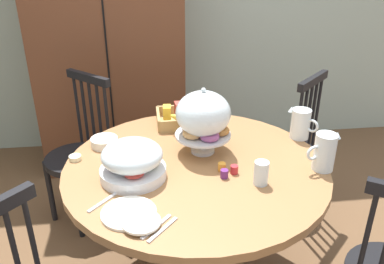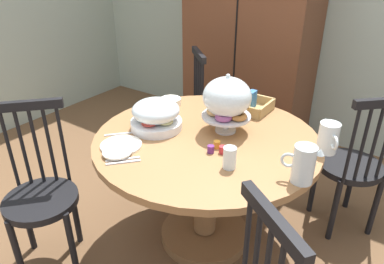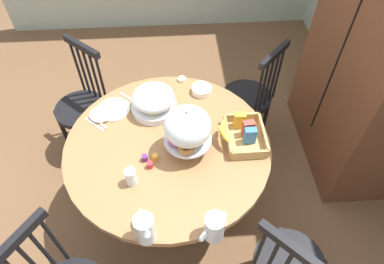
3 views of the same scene
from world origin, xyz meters
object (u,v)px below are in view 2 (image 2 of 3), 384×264
at_px(cereal_basket, 243,103).
at_px(cereal_bowl, 171,101).
at_px(windsor_chair_facing_door, 42,197).
at_px(drinking_glass, 230,158).
at_px(wooden_armoire, 251,36).
at_px(windsor_chair_near_window, 352,168).
at_px(china_plate_large, 121,145).
at_px(butter_dish, 143,105).
at_px(china_plate_small, 117,152).
at_px(dining_table, 206,167).
at_px(orange_juice_pitcher, 328,139).
at_px(milk_pitcher, 303,166).
at_px(windsor_chair_by_cabinet, 182,115).
at_px(pastry_stand_with_dome, 227,100).
at_px(fruit_platter_covered, 156,115).

height_order(cereal_basket, cereal_bowl, cereal_basket).
bearing_deg(windsor_chair_facing_door, drinking_glass, 27.07).
xyz_separation_m(wooden_armoire, windsor_chair_near_window, (1.16, -0.81, -0.53)).
xyz_separation_m(cereal_basket, china_plate_large, (-0.30, -0.81, -0.04)).
bearing_deg(butter_dish, cereal_bowl, 44.77).
distance_m(windsor_chair_facing_door, china_plate_large, 0.55).
bearing_deg(wooden_armoire, cereal_bowl, -88.94).
bearing_deg(wooden_armoire, china_plate_small, -83.77).
height_order(dining_table, cereal_bowl, cereal_bowl).
bearing_deg(cereal_bowl, orange_juice_pitcher, -1.79).
relative_size(milk_pitcher, china_plate_large, 0.82).
relative_size(windsor_chair_by_cabinet, cereal_basket, 3.09).
distance_m(pastry_stand_with_dome, orange_juice_pitcher, 0.57).
distance_m(windsor_chair_near_window, drinking_glass, 1.00).
bearing_deg(china_plate_small, cereal_basket, 74.22).
distance_m(cereal_basket, china_plate_small, 0.93).
bearing_deg(cereal_bowl, china_plate_large, -77.44).
height_order(orange_juice_pitcher, cereal_bowl, orange_juice_pitcher).
bearing_deg(windsor_chair_facing_door, windsor_chair_by_cabinet, 90.40).
relative_size(windsor_chair_near_window, butter_dish, 16.25).
bearing_deg(windsor_chair_near_window, dining_table, -137.42).
relative_size(wooden_armoire, cereal_bowl, 14.00).
bearing_deg(dining_table, milk_pitcher, -11.28).
distance_m(dining_table, cereal_basket, 0.52).
relative_size(fruit_platter_covered, milk_pitcher, 1.66).
distance_m(wooden_armoire, pastry_stand_with_dome, 1.42).
bearing_deg(wooden_armoire, fruit_platter_covered, -83.50).
bearing_deg(windsor_chair_near_window, fruit_platter_covered, -144.16).
xyz_separation_m(dining_table, china_plate_large, (-0.32, -0.35, 0.21)).
distance_m(cereal_bowl, butter_dish, 0.19).
relative_size(dining_table, butter_dish, 21.09).
bearing_deg(windsor_chair_facing_door, orange_juice_pitcher, 35.38).
height_order(windsor_chair_near_window, china_plate_large, windsor_chair_near_window).
bearing_deg(orange_juice_pitcher, drinking_glass, -128.67).
relative_size(china_plate_large, butter_dish, 3.67).
distance_m(wooden_armoire, butter_dish, 1.35).
bearing_deg(windsor_chair_by_cabinet, china_plate_large, -71.24).
relative_size(orange_juice_pitcher, drinking_glass, 1.49).
bearing_deg(butter_dish, fruit_platter_covered, -34.55).
distance_m(wooden_armoire, drinking_glass, 1.81).
distance_m(dining_table, windsor_chair_facing_door, 0.94).
distance_m(milk_pitcher, butter_dish, 1.19).
height_order(windsor_chair_facing_door, fruit_platter_covered, windsor_chair_facing_door).
xyz_separation_m(milk_pitcher, cereal_bowl, (-1.03, 0.37, -0.06)).
distance_m(pastry_stand_with_dome, milk_pitcher, 0.59).
bearing_deg(china_plate_large, milk_pitcher, 14.69).
xyz_separation_m(fruit_platter_covered, butter_dish, (-0.28, 0.20, -0.07)).
bearing_deg(windsor_chair_near_window, windsor_chair_by_cabinet, 178.76).
height_order(china_plate_small, drinking_glass, drinking_glass).
height_order(windsor_chair_by_cabinet, milk_pitcher, windsor_chair_by_cabinet).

